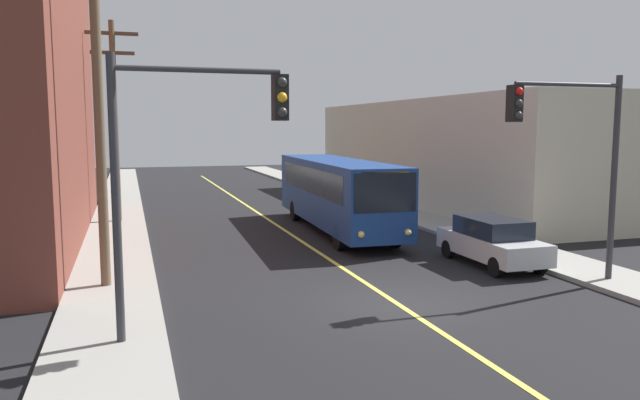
{
  "coord_description": "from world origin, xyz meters",
  "views": [
    {
      "loc": [
        -6.67,
        -14.44,
        4.65
      ],
      "look_at": [
        0.0,
        6.79,
        2.0
      ],
      "focal_mm": 34.25,
      "sensor_mm": 36.0,
      "label": 1
    }
  ],
  "objects_px": {
    "utility_pole_mid": "(115,112)",
    "parked_car_silver": "(492,241)",
    "utility_pole_near": "(96,54)",
    "traffic_signal_right_corner": "(573,140)",
    "city_bus": "(337,191)",
    "traffic_signal_left_corner": "(190,144)"
  },
  "relations": [
    {
      "from": "city_bus",
      "to": "parked_car_silver",
      "type": "xyz_separation_m",
      "value": [
        2.77,
        -8.11,
        -0.98
      ]
    },
    {
      "from": "traffic_signal_left_corner",
      "to": "city_bus",
      "type": "bearing_deg",
      "value": 58.83
    },
    {
      "from": "city_bus",
      "to": "traffic_signal_right_corner",
      "type": "height_order",
      "value": "traffic_signal_right_corner"
    },
    {
      "from": "utility_pole_near",
      "to": "parked_car_silver",
      "type": "bearing_deg",
      "value": -2.55
    },
    {
      "from": "traffic_signal_left_corner",
      "to": "traffic_signal_right_corner",
      "type": "bearing_deg",
      "value": 6.81
    },
    {
      "from": "utility_pole_mid",
      "to": "traffic_signal_left_corner",
      "type": "bearing_deg",
      "value": -84.2
    },
    {
      "from": "city_bus",
      "to": "parked_car_silver",
      "type": "relative_size",
      "value": 2.78
    },
    {
      "from": "utility_pole_near",
      "to": "city_bus",
      "type": "bearing_deg",
      "value": 38.18
    },
    {
      "from": "parked_car_silver",
      "to": "traffic_signal_right_corner",
      "type": "height_order",
      "value": "traffic_signal_right_corner"
    },
    {
      "from": "utility_pole_mid",
      "to": "parked_car_silver",
      "type": "bearing_deg",
      "value": -47.5
    },
    {
      "from": "city_bus",
      "to": "utility_pole_near",
      "type": "relative_size",
      "value": 1.02
    },
    {
      "from": "city_bus",
      "to": "traffic_signal_left_corner",
      "type": "relative_size",
      "value": 2.04
    },
    {
      "from": "parked_car_silver",
      "to": "traffic_signal_right_corner",
      "type": "xyz_separation_m",
      "value": [
        0.44,
        -3.18,
        3.46
      ]
    },
    {
      "from": "traffic_signal_right_corner",
      "to": "city_bus",
      "type": "bearing_deg",
      "value": 105.88
    },
    {
      "from": "traffic_signal_left_corner",
      "to": "traffic_signal_right_corner",
      "type": "xyz_separation_m",
      "value": [
        10.82,
        1.29,
        0.0
      ]
    },
    {
      "from": "parked_car_silver",
      "to": "utility_pole_near",
      "type": "distance_m",
      "value": 13.69
    },
    {
      "from": "parked_car_silver",
      "to": "utility_pole_near",
      "type": "height_order",
      "value": "utility_pole_near"
    },
    {
      "from": "traffic_signal_left_corner",
      "to": "traffic_signal_right_corner",
      "type": "distance_m",
      "value": 10.9
    },
    {
      "from": "city_bus",
      "to": "traffic_signal_left_corner",
      "type": "xyz_separation_m",
      "value": [
        -7.61,
        -12.58,
        2.49
      ]
    },
    {
      "from": "city_bus",
      "to": "utility_pole_mid",
      "type": "xyz_separation_m",
      "value": [
        -9.41,
        5.19,
        3.57
      ]
    },
    {
      "from": "city_bus",
      "to": "utility_pole_mid",
      "type": "bearing_deg",
      "value": 151.15
    },
    {
      "from": "parked_car_silver",
      "to": "utility_pole_near",
      "type": "bearing_deg",
      "value": 177.45
    }
  ]
}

